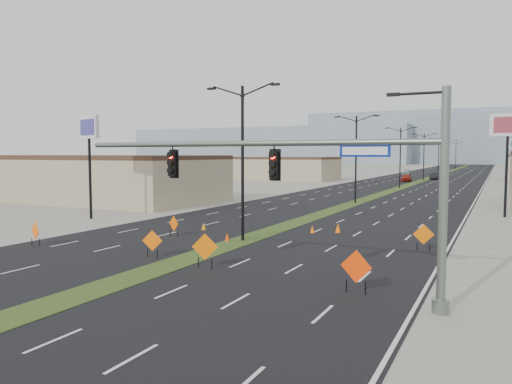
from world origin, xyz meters
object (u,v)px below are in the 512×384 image
at_px(car_left, 406,178).
at_px(car_mid, 435,176).
at_px(construction_sign_5, 424,235).
at_px(cone_3, 204,226).
at_px(construction_sign_0, 35,232).
at_px(construction_sign_4, 356,268).
at_px(streetlight_0, 243,158).
at_px(cone_2, 312,229).
at_px(construction_sign_1, 152,242).
at_px(pole_sign_east_near, 508,133).
at_px(streetlight_1, 356,156).
at_px(construction_sign_3, 205,248).
at_px(cone_0, 227,237).
at_px(streetlight_2, 400,155).
at_px(streetlight_6, 456,155).
at_px(signal_mast, 317,176).
at_px(cone_1, 338,228).
at_px(construction_sign_2, 174,224).
at_px(car_far, 406,172).
at_px(streetlight_5, 449,155).
at_px(streetlight_3, 424,155).
at_px(pole_sign_west, 89,135).
at_px(streetlight_4, 439,155).

height_order(car_left, car_mid, car_left).
distance_m(construction_sign_5, cone_3, 15.93).
bearing_deg(construction_sign_0, construction_sign_4, 15.63).
xyz_separation_m(streetlight_0, construction_sign_0, (-10.62, -7.23, -4.52)).
height_order(construction_sign_4, cone_2, construction_sign_4).
xyz_separation_m(construction_sign_1, pole_sign_east_near, (17.43, 28.10, 6.66)).
bearing_deg(car_left, construction_sign_1, -93.00).
height_order(streetlight_1, construction_sign_3, streetlight_1).
height_order(construction_sign_1, construction_sign_5, construction_sign_5).
distance_m(streetlight_1, cone_0, 29.14).
xyz_separation_m(streetlight_2, streetlight_6, (0.00, 112.00, 0.00)).
xyz_separation_m(streetlight_6, construction_sign_3, (2.00, -175.82, -4.38)).
xyz_separation_m(signal_mast, cone_1, (-3.95, 15.95, -4.45)).
xyz_separation_m(construction_sign_2, pole_sign_east_near, (20.56, 21.71, 6.72)).
height_order(streetlight_1, construction_sign_1, streetlight_1).
xyz_separation_m(signal_mast, cone_0, (-9.34, 9.33, -4.50)).
relative_size(construction_sign_1, construction_sign_2, 1.07).
height_order(streetlight_2, construction_sign_2, streetlight_2).
distance_m(car_far, construction_sign_0, 118.62).
xyz_separation_m(streetlight_6, construction_sign_4, (9.85, -176.88, -4.36)).
xyz_separation_m(car_mid, cone_1, (2.61, -82.07, -0.41)).
bearing_deg(streetlight_5, signal_mast, -86.74).
distance_m(streetlight_3, construction_sign_4, 93.50).
relative_size(streetlight_5, pole_sign_west, 1.12).
distance_m(signal_mast, streetlight_3, 94.39).
bearing_deg(streetlight_4, car_mid, -85.23).
xyz_separation_m(streetlight_2, pole_sign_west, (-17.12, -51.99, 1.84)).
xyz_separation_m(construction_sign_5, cone_3, (-15.87, 1.27, -0.66)).
bearing_deg(construction_sign_5, construction_sign_0, -171.83).
relative_size(streetlight_1, construction_sign_1, 6.66).
xyz_separation_m(streetlight_5, construction_sign_5, (11.06, -138.38, -4.49)).
distance_m(car_left, pole_sign_west, 74.08).
relative_size(signal_mast, construction_sign_1, 10.83).
relative_size(signal_mast, cone_3, 29.70).
bearing_deg(construction_sign_1, construction_sign_5, 14.33).
xyz_separation_m(construction_sign_0, construction_sign_5, (21.67, 8.84, 0.04)).
bearing_deg(cone_1, pole_sign_west, -174.90).
xyz_separation_m(streetlight_2, construction_sign_1, (-2.00, -62.83, -4.54)).
height_order(pole_sign_west, pole_sign_east_near, pole_sign_east_near).
bearing_deg(streetlight_5, cone_0, -90.32).
distance_m(cone_2, pole_sign_east_near, 21.69).
height_order(streetlight_2, car_mid, streetlight_2).
distance_m(construction_sign_4, cone_2, 15.55).
relative_size(streetlight_4, construction_sign_2, 7.10).
relative_size(streetlight_6, construction_sign_2, 7.10).
height_order(construction_sign_2, pole_sign_west, pole_sign_west).
xyz_separation_m(construction_sign_1, cone_2, (4.99, 11.88, -0.60)).
height_order(signal_mast, car_far, signal_mast).
bearing_deg(streetlight_4, streetlight_3, -90.00).
height_order(streetlight_5, cone_2, streetlight_5).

